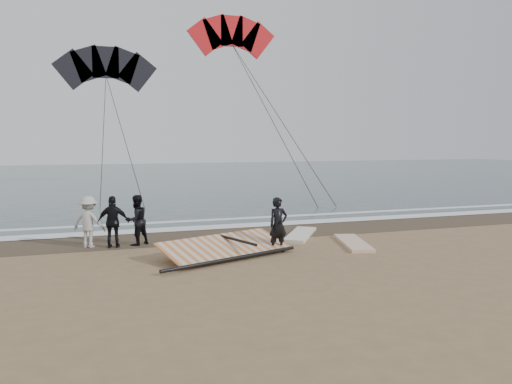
# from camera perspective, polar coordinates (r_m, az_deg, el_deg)

# --- Properties ---
(ground) EXTENTS (120.00, 120.00, 0.00)m
(ground) POSITION_cam_1_polar(r_m,az_deg,el_deg) (13.93, 8.91, -7.60)
(ground) COLOR #8C704C
(ground) RESTS_ON ground
(sea) EXTENTS (120.00, 54.00, 0.02)m
(sea) POSITION_cam_1_polar(r_m,az_deg,el_deg) (45.57, -10.38, 1.72)
(sea) COLOR #233838
(sea) RESTS_ON ground
(wet_sand) EXTENTS (120.00, 2.80, 0.01)m
(wet_sand) POSITION_cam_1_polar(r_m,az_deg,el_deg) (17.96, 2.33, -4.47)
(wet_sand) COLOR #4C3D2B
(wet_sand) RESTS_ON ground
(foam_near) EXTENTS (120.00, 0.90, 0.01)m
(foam_near) POSITION_cam_1_polar(r_m,az_deg,el_deg) (19.25, 0.86, -3.70)
(foam_near) COLOR white
(foam_near) RESTS_ON sea
(foam_far) EXTENTS (120.00, 0.45, 0.01)m
(foam_far) POSITION_cam_1_polar(r_m,az_deg,el_deg) (20.84, -0.67, -2.97)
(foam_far) COLOR white
(foam_far) RESTS_ON sea
(man_main) EXTENTS (0.64, 0.47, 1.60)m
(man_main) POSITION_cam_1_polar(r_m,az_deg,el_deg) (14.49, 2.55, -3.77)
(man_main) COLOR black
(man_main) RESTS_ON ground
(board_white) EXTENTS (1.33, 2.59, 0.10)m
(board_white) POSITION_cam_1_polar(r_m,az_deg,el_deg) (15.97, 11.06, -5.72)
(board_white) COLOR silver
(board_white) RESTS_ON ground
(board_cream) EXTENTS (2.01, 2.53, 0.11)m
(board_cream) POSITION_cam_1_polar(r_m,az_deg,el_deg) (17.08, 5.10, -4.86)
(board_cream) COLOR silver
(board_cream) RESTS_ON ground
(trio_cluster) EXTENTS (2.46, 1.06, 1.58)m
(trio_cluster) POSITION_cam_1_polar(r_m,az_deg,el_deg) (15.83, -16.28, -3.24)
(trio_cluster) COLOR black
(trio_cluster) RESTS_ON ground
(sail_rig) EXTENTS (4.08, 2.91, 0.50)m
(sail_rig) POSITION_cam_1_polar(r_m,az_deg,el_deg) (14.22, -3.90, -6.45)
(sail_rig) COLOR black
(sail_rig) RESTS_ON ground
(kite_red) EXTENTS (6.51, 5.71, 14.89)m
(kite_red) POSITION_cam_1_polar(r_m,az_deg,el_deg) (34.58, -2.74, 17.06)
(kite_red) COLOR red
(kite_red) RESTS_ON ground
(kite_dark) EXTENTS (7.18, 5.33, 12.84)m
(kite_dark) POSITION_cam_1_polar(r_m,az_deg,el_deg) (34.32, -16.79, 13.11)
(kite_dark) COLOR black
(kite_dark) RESTS_ON ground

